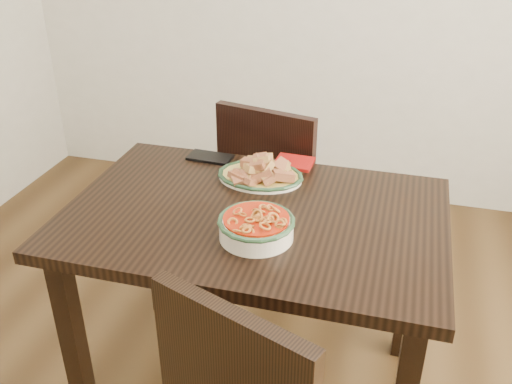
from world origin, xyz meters
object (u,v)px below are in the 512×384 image
(dining_table, at_px, (254,239))
(smartphone, at_px, (210,157))
(chair_far, at_px, (276,189))
(fish_plate, at_px, (260,168))
(noodle_bowl, at_px, (256,225))

(dining_table, bearing_deg, smartphone, 128.42)
(chair_far, height_order, smartphone, chair_far)
(fish_plate, xyz_separation_m, smartphone, (-0.22, 0.11, -0.04))
(chair_far, bearing_deg, fish_plate, 107.87)
(dining_table, bearing_deg, noodle_bowl, -72.09)
(smartphone, bearing_deg, fish_plate, -22.88)
(chair_far, height_order, fish_plate, chair_far)
(noodle_bowl, bearing_deg, fish_plate, 103.32)
(dining_table, xyz_separation_m, noodle_bowl, (0.04, -0.14, 0.14))
(smartphone, bearing_deg, chair_far, 60.86)
(fish_plate, bearing_deg, noodle_bowl, -76.68)
(noodle_bowl, bearing_deg, smartphone, 123.24)
(chair_far, relative_size, smartphone, 5.49)
(dining_table, relative_size, chair_far, 1.33)
(chair_far, xyz_separation_m, smartphone, (-0.19, -0.29, 0.26))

